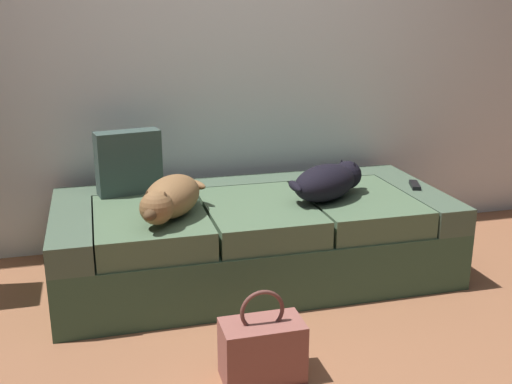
% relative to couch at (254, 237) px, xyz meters
% --- Properties ---
extents(back_wall, '(6.40, 0.10, 2.80)m').
position_rel_couch_xyz_m(back_wall, '(0.00, 0.64, 1.18)').
color(back_wall, silver).
rests_on(back_wall, ground).
extents(couch, '(2.06, 0.94, 0.44)m').
position_rel_couch_xyz_m(couch, '(0.00, 0.00, 0.00)').
color(couch, '#36543B').
rests_on(couch, ground).
extents(dog_tan, '(0.41, 0.53, 0.19)m').
position_rel_couch_xyz_m(dog_tan, '(-0.46, -0.19, 0.32)').
color(dog_tan, brown).
rests_on(dog_tan, couch).
extents(dog_dark, '(0.51, 0.41, 0.19)m').
position_rel_couch_xyz_m(dog_dark, '(0.38, -0.10, 0.31)').
color(dog_dark, black).
rests_on(dog_dark, couch).
extents(tv_remote, '(0.09, 0.16, 0.02)m').
position_rel_couch_xyz_m(tv_remote, '(0.93, -0.03, 0.23)').
color(tv_remote, black).
rests_on(tv_remote, couch).
extents(throw_pillow, '(0.36, 0.18, 0.34)m').
position_rel_couch_xyz_m(throw_pillow, '(-0.62, 0.27, 0.39)').
color(throw_pillow, '#344641').
rests_on(throw_pillow, couch).
extents(handbag, '(0.32, 0.18, 0.38)m').
position_rel_couch_xyz_m(handbag, '(-0.22, -0.95, -0.09)').
color(handbag, '#915349').
rests_on(handbag, ground).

